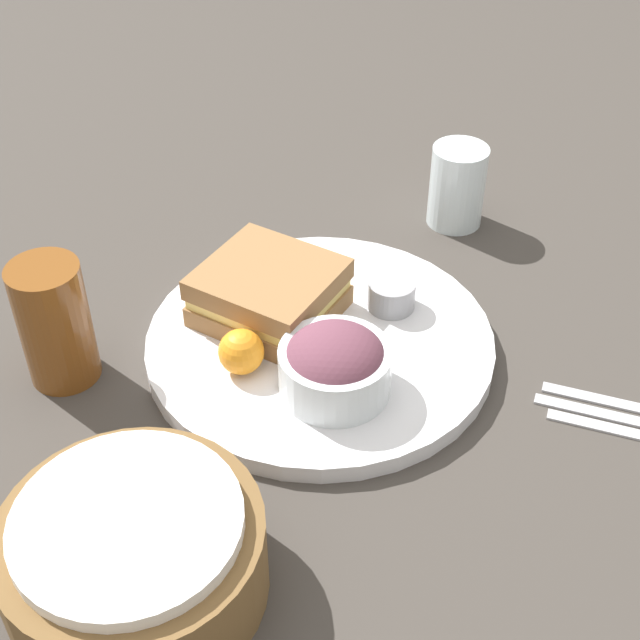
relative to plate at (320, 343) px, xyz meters
The scene contains 9 objects.
ground_plane 0.01m from the plate, ahead, with size 4.00×4.00×0.00m, color #3D3833.
plate is the anchor object (origin of this frame).
sandwich 0.07m from the plate, 11.75° to the right, with size 0.14×0.14×0.05m.
salad_bowl 0.08m from the plate, 122.42° to the left, with size 0.10×0.10×0.06m.
dressing_cup 0.09m from the plate, 125.11° to the right, with size 0.05×0.05×0.03m, color #99999E.
orange_wedge 0.09m from the plate, 55.08° to the left, with size 0.04×0.04×0.04m, color orange.
drink_glass 0.25m from the plate, 29.81° to the left, with size 0.07×0.07×0.12m, color brown.
bread_basket 0.30m from the plate, 85.28° to the left, with size 0.19×0.19×0.08m.
water_glass 0.28m from the plate, 102.47° to the right, with size 0.06×0.06×0.10m, color silver.
Camera 1 is at (-0.25, 0.61, 0.58)m, focal length 50.00 mm.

